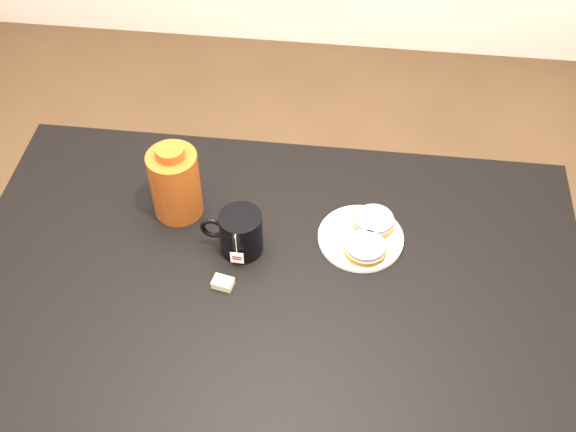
{
  "coord_description": "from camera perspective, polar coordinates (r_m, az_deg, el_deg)",
  "views": [
    {
      "loc": [
        0.15,
        -0.96,
        2.04
      ],
      "look_at": [
        0.02,
        0.14,
        0.81
      ],
      "focal_mm": 45.0,
      "sensor_mm": 36.0,
      "label": 1
    }
  ],
  "objects": [
    {
      "name": "mug",
      "position": [
        1.63,
        -3.81,
        -1.32
      ],
      "size": [
        0.15,
        0.1,
        0.11
      ],
      "rotation": [
        0.0,
        0.0,
        -0.03
      ],
      "color": "black",
      "rests_on": "table"
    },
    {
      "name": "bagel_front",
      "position": [
        1.65,
        6.13,
        -2.56
      ],
      "size": [
        0.14,
        0.14,
        0.03
      ],
      "color": "brown",
      "rests_on": "plate"
    },
    {
      "name": "teabag_pouch",
      "position": [
        1.6,
        -5.17,
        -5.29
      ],
      "size": [
        0.05,
        0.04,
        0.02
      ],
      "primitive_type": "cube",
      "rotation": [
        0.0,
        0.0,
        -0.2
      ],
      "color": "#C6B793",
      "rests_on": "table"
    },
    {
      "name": "bagel_back",
      "position": [
        1.7,
        6.81,
        -0.45
      ],
      "size": [
        0.13,
        0.13,
        0.03
      ],
      "color": "brown",
      "rests_on": "plate"
    },
    {
      "name": "ground_plane",
      "position": [
        2.26,
        -0.93,
        -16.54
      ],
      "size": [
        4.0,
        4.0,
        0.0
      ],
      "primitive_type": "plane",
      "color": "brown"
    },
    {
      "name": "table",
      "position": [
        1.68,
        -1.21,
        -6.74
      ],
      "size": [
        1.4,
        0.9,
        0.75
      ],
      "color": "black",
      "rests_on": "ground_plane"
    },
    {
      "name": "bagel_package",
      "position": [
        1.7,
        -8.91,
        2.62
      ],
      "size": [
        0.15,
        0.15,
        0.2
      ],
      "rotation": [
        0.0,
        0.0,
        0.33
      ],
      "color": "#61260C",
      "rests_on": "table"
    },
    {
      "name": "plate",
      "position": [
        1.69,
        5.77,
        -1.69
      ],
      "size": [
        0.2,
        0.2,
        0.01
      ],
      "color": "white",
      "rests_on": "table"
    }
  ]
}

